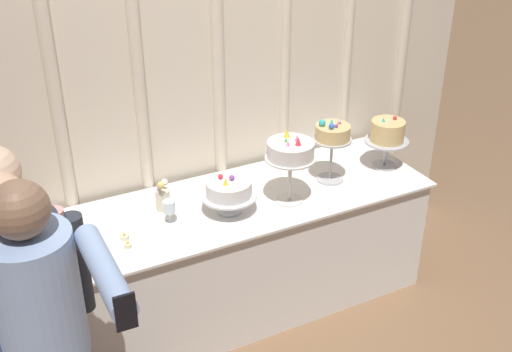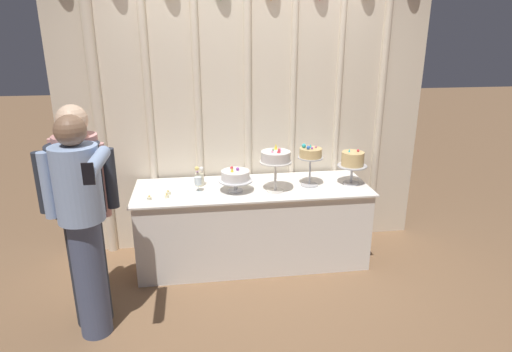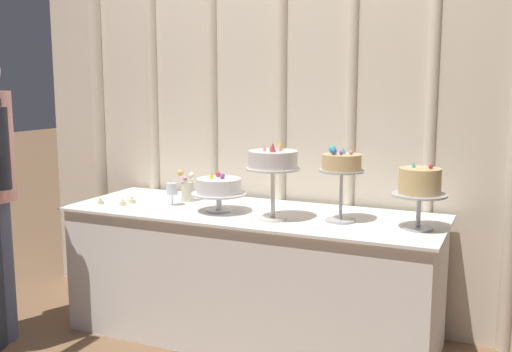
{
  "view_description": "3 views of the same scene",
  "coord_description": "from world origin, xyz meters",
  "px_view_note": "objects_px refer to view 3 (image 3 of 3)",
  "views": [
    {
      "loc": [
        -1.38,
        -2.67,
        2.57
      ],
      "look_at": [
        0.03,
        0.06,
        0.89
      ],
      "focal_mm": 44.62,
      "sensor_mm": 36.0,
      "label": 1
    },
    {
      "loc": [
        -0.49,
        -3.58,
        2.1
      ],
      "look_at": [
        0.04,
        0.15,
        0.83
      ],
      "focal_mm": 30.59,
      "sensor_mm": 36.0,
      "label": 2
    },
    {
      "loc": [
        1.34,
        -2.85,
        1.46
      ],
      "look_at": [
        0.03,
        0.1,
        0.94
      ],
      "focal_mm": 41.66,
      "sensor_mm": 36.0,
      "label": 3
    }
  ],
  "objects_px": {
    "cake_display_leftmost": "(219,188)",
    "tealight_far_left": "(100,202)",
    "cake_display_midleft": "(273,163)",
    "tealight_near_right": "(132,201)",
    "cake_table": "(251,275)",
    "cake_display_midright": "(341,167)",
    "flower_vase": "(187,189)",
    "cake_display_rightmost": "(420,185)",
    "wine_glass": "(172,190)",
    "tealight_near_left": "(123,203)"
  },
  "relations": [
    {
      "from": "cake_display_midright",
      "to": "tealight_near_right",
      "type": "distance_m",
      "value": 1.3
    },
    {
      "from": "tealight_far_left",
      "to": "cake_table",
      "type": "bearing_deg",
      "value": 11.49
    },
    {
      "from": "cake_display_midright",
      "to": "cake_display_rightmost",
      "type": "distance_m",
      "value": 0.4
    },
    {
      "from": "cake_display_leftmost",
      "to": "cake_display_midleft",
      "type": "xyz_separation_m",
      "value": [
        0.35,
        -0.05,
        0.16
      ]
    },
    {
      "from": "tealight_near_left",
      "to": "cake_display_leftmost",
      "type": "bearing_deg",
      "value": 7.59
    },
    {
      "from": "cake_table",
      "to": "flower_vase",
      "type": "distance_m",
      "value": 0.66
    },
    {
      "from": "cake_display_midleft",
      "to": "cake_display_rightmost",
      "type": "xyz_separation_m",
      "value": [
        0.73,
        0.1,
        -0.08
      ]
    },
    {
      "from": "cake_display_midleft",
      "to": "flower_vase",
      "type": "xyz_separation_m",
      "value": [
        -0.66,
        0.24,
        -0.22
      ]
    },
    {
      "from": "cake_table",
      "to": "cake_display_midleft",
      "type": "distance_m",
      "value": 0.71
    },
    {
      "from": "cake_table",
      "to": "cake_display_midright",
      "type": "relative_size",
      "value": 5.42
    },
    {
      "from": "cake_display_midleft",
      "to": "tealight_far_left",
      "type": "relative_size",
      "value": 10.64
    },
    {
      "from": "cake_table",
      "to": "wine_glass",
      "type": "distance_m",
      "value": 0.67
    },
    {
      "from": "cake_display_rightmost",
      "to": "tealight_far_left",
      "type": "relative_size",
      "value": 8.55
    },
    {
      "from": "flower_vase",
      "to": "tealight_near_left",
      "type": "height_order",
      "value": "flower_vase"
    },
    {
      "from": "cake_display_leftmost",
      "to": "tealight_far_left",
      "type": "distance_m",
      "value": 0.75
    },
    {
      "from": "cake_display_rightmost",
      "to": "tealight_near_left",
      "type": "xyz_separation_m",
      "value": [
        -1.67,
        -0.12,
        -0.21
      ]
    },
    {
      "from": "cake_display_midleft",
      "to": "cake_display_rightmost",
      "type": "relative_size",
      "value": 1.24
    },
    {
      "from": "flower_vase",
      "to": "tealight_near_right",
      "type": "height_order",
      "value": "flower_vase"
    },
    {
      "from": "cake_table",
      "to": "cake_display_leftmost",
      "type": "xyz_separation_m",
      "value": [
        -0.16,
        -0.08,
        0.51
      ]
    },
    {
      "from": "cake_display_midright",
      "to": "wine_glass",
      "type": "bearing_deg",
      "value": -179.32
    },
    {
      "from": "wine_glass",
      "to": "tealight_far_left",
      "type": "xyz_separation_m",
      "value": [
        -0.41,
        -0.14,
        -0.08
      ]
    },
    {
      "from": "flower_vase",
      "to": "cake_table",
      "type": "bearing_deg",
      "value": -12.46
    },
    {
      "from": "tealight_far_left",
      "to": "cake_display_midleft",
      "type": "bearing_deg",
      "value": 2.51
    },
    {
      "from": "cake_display_leftmost",
      "to": "wine_glass",
      "type": "xyz_separation_m",
      "value": [
        -0.33,
        0.04,
        -0.04
      ]
    },
    {
      "from": "cake_table",
      "to": "cake_display_rightmost",
      "type": "bearing_deg",
      "value": -2.4
    },
    {
      "from": "cake_display_leftmost",
      "to": "cake_display_midright",
      "type": "height_order",
      "value": "cake_display_midright"
    },
    {
      "from": "tealight_near_left",
      "to": "cake_display_midright",
      "type": "bearing_deg",
      "value": 5.76
    },
    {
      "from": "wine_glass",
      "to": "cake_display_leftmost",
      "type": "bearing_deg",
      "value": -6.58
    },
    {
      "from": "cake_display_rightmost",
      "to": "tealight_near_left",
      "type": "height_order",
      "value": "cake_display_rightmost"
    },
    {
      "from": "flower_vase",
      "to": "cake_display_rightmost",
      "type": "bearing_deg",
      "value": -5.86
    },
    {
      "from": "wine_glass",
      "to": "tealight_near_right",
      "type": "relative_size",
      "value": 2.89
    },
    {
      "from": "cake_display_leftmost",
      "to": "tealight_far_left",
      "type": "height_order",
      "value": "cake_display_leftmost"
    },
    {
      "from": "cake_display_midleft",
      "to": "tealight_near_right",
      "type": "relative_size",
      "value": 8.96
    },
    {
      "from": "wine_glass",
      "to": "cake_display_midright",
      "type": "bearing_deg",
      "value": 0.68
    },
    {
      "from": "cake_display_rightmost",
      "to": "cake_display_midleft",
      "type": "bearing_deg",
      "value": -172.49
    },
    {
      "from": "tealight_near_right",
      "to": "tealight_far_left",
      "type": "bearing_deg",
      "value": -145.53
    },
    {
      "from": "cake_display_midleft",
      "to": "cake_display_midright",
      "type": "height_order",
      "value": "cake_display_midleft"
    },
    {
      "from": "tealight_near_right",
      "to": "flower_vase",
      "type": "bearing_deg",
      "value": 33.53
    },
    {
      "from": "cake_table",
      "to": "tealight_near_right",
      "type": "xyz_separation_m",
      "value": [
        -0.75,
        -0.08,
        0.38
      ]
    },
    {
      "from": "cake_display_midleft",
      "to": "tealight_near_left",
      "type": "xyz_separation_m",
      "value": [
        -0.94,
        -0.03,
        -0.29
      ]
    },
    {
      "from": "cake_table",
      "to": "flower_vase",
      "type": "height_order",
      "value": "flower_vase"
    },
    {
      "from": "flower_vase",
      "to": "tealight_far_left",
      "type": "xyz_separation_m",
      "value": [
        -0.43,
        -0.29,
        -0.06
      ]
    },
    {
      "from": "tealight_near_right",
      "to": "cake_table",
      "type": "bearing_deg",
      "value": 6.04
    },
    {
      "from": "cake_table",
      "to": "cake_display_midright",
      "type": "xyz_separation_m",
      "value": [
        0.52,
        -0.03,
        0.65
      ]
    },
    {
      "from": "cake_display_midright",
      "to": "tealight_near_right",
      "type": "height_order",
      "value": "cake_display_midright"
    },
    {
      "from": "cake_display_midleft",
      "to": "wine_glass",
      "type": "bearing_deg",
      "value": 172.3
    },
    {
      "from": "cake_display_leftmost",
      "to": "wine_glass",
      "type": "distance_m",
      "value": 0.33
    },
    {
      "from": "wine_glass",
      "to": "tealight_near_left",
      "type": "bearing_deg",
      "value": -156.33
    },
    {
      "from": "cake_display_midright",
      "to": "cake_display_rightmost",
      "type": "relative_size",
      "value": 1.18
    },
    {
      "from": "cake_display_rightmost",
      "to": "flower_vase",
      "type": "bearing_deg",
      "value": 174.14
    }
  ]
}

